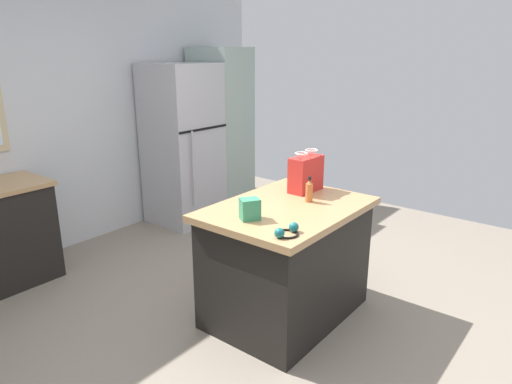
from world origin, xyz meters
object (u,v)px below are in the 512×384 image
at_px(refrigerator, 183,145).
at_px(tall_cabinet, 221,130).
at_px(kitchen_island, 287,261).
at_px(ear_defenders, 287,231).
at_px(bottle, 309,191).
at_px(shopping_bag, 306,174).
at_px(small_box, 250,209).

distance_m(refrigerator, tall_cabinet, 0.68).
height_order(kitchen_island, ear_defenders, ear_defenders).
relative_size(kitchen_island, bottle, 6.35).
height_order(tall_cabinet, bottle, tall_cabinet).
bearing_deg(bottle, shopping_bag, 38.00).
bearing_deg(small_box, kitchen_island, -6.42).
bearing_deg(shopping_bag, tall_cabinet, 58.63).
bearing_deg(small_box, bottle, -10.92).
xyz_separation_m(kitchen_island, small_box, (-0.39, 0.04, 0.52)).
relative_size(kitchen_island, small_box, 8.55).
distance_m(kitchen_island, bottle, 0.57).
xyz_separation_m(shopping_bag, small_box, (-0.79, -0.06, -0.07)).
distance_m(refrigerator, shopping_bag, 2.17).
bearing_deg(shopping_bag, small_box, -175.55).
bearing_deg(kitchen_island, shopping_bag, 14.74).
relative_size(tall_cabinet, bottle, 10.38).
relative_size(kitchen_island, ear_defenders, 6.24).
xyz_separation_m(refrigerator, shopping_bag, (-0.60, -2.08, 0.12)).
distance_m(refrigerator, ear_defenders, 2.89).
bearing_deg(refrigerator, ear_defenders, -120.35).
relative_size(kitchen_island, refrigerator, 0.67).
distance_m(tall_cabinet, shopping_bag, 2.44).
distance_m(kitchen_island, refrigerator, 2.45).
height_order(kitchen_island, shopping_bag, shopping_bag).
bearing_deg(small_box, shopping_bag, 4.45).
height_order(shopping_bag, ear_defenders, shopping_bag).
distance_m(shopping_bag, bottle, 0.28).
bearing_deg(ear_defenders, kitchen_island, 33.76).
height_order(tall_cabinet, ear_defenders, tall_cabinet).
xyz_separation_m(tall_cabinet, bottle, (-1.49, -2.25, -0.03)).
relative_size(tall_cabinet, shopping_bag, 6.15).
xyz_separation_m(kitchen_island, shopping_bag, (0.40, 0.11, 0.59)).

